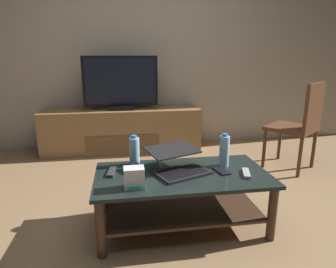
# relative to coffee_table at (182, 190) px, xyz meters

# --- Properties ---
(ground_plane) EXTENTS (7.68, 7.68, 0.00)m
(ground_plane) POSITION_rel_coffee_table_xyz_m (-0.03, 0.03, -0.28)
(ground_plane) COLOR olive
(back_wall) EXTENTS (6.40, 0.12, 2.80)m
(back_wall) POSITION_rel_coffee_table_xyz_m (-0.03, 2.15, 1.12)
(back_wall) COLOR #B2A38C
(back_wall) RESTS_ON ground
(coffee_table) EXTENTS (1.19, 0.61, 0.40)m
(coffee_table) POSITION_rel_coffee_table_xyz_m (0.00, 0.00, 0.00)
(coffee_table) COLOR black
(coffee_table) RESTS_ON ground
(media_cabinet) EXTENTS (1.97, 0.45, 0.54)m
(media_cabinet) POSITION_rel_coffee_table_xyz_m (-0.40, 1.83, -0.01)
(media_cabinet) COLOR olive
(media_cabinet) RESTS_ON ground
(television) EXTENTS (0.91, 0.20, 0.65)m
(television) POSITION_rel_coffee_table_xyz_m (-0.40, 1.81, 0.58)
(television) COLOR black
(television) RESTS_ON media_cabinet
(dining_chair) EXTENTS (0.61, 0.61, 0.93)m
(dining_chair) POSITION_rel_coffee_table_xyz_m (1.43, 0.86, 0.24)
(dining_chair) COLOR #59331E
(dining_chair) RESTS_ON ground
(laptop) EXTENTS (0.47, 0.47, 0.15)m
(laptop) POSITION_rel_coffee_table_xyz_m (-0.02, 0.04, 0.18)
(laptop) COLOR black
(laptop) RESTS_ON coffee_table
(router_box) EXTENTS (0.12, 0.10, 0.13)m
(router_box) POSITION_rel_coffee_table_xyz_m (-0.34, -0.17, 0.19)
(router_box) COLOR silver
(router_box) RESTS_ON coffee_table
(water_bottle_near) EXTENTS (0.08, 0.08, 0.22)m
(water_bottle_near) POSITION_rel_coffee_table_xyz_m (-0.32, 0.22, 0.23)
(water_bottle_near) COLOR #99C6E5
(water_bottle_near) RESTS_ON coffee_table
(water_bottle_far) EXTENTS (0.07, 0.07, 0.25)m
(water_bottle_far) POSITION_rel_coffee_table_xyz_m (0.33, 0.09, 0.24)
(water_bottle_far) COLOR #99C6E5
(water_bottle_far) RESTS_ON coffee_table
(cell_phone) EXTENTS (0.10, 0.15, 0.01)m
(cell_phone) POSITION_rel_coffee_table_xyz_m (0.28, -0.01, 0.13)
(cell_phone) COLOR black
(cell_phone) RESTS_ON coffee_table
(tv_remote) EXTENTS (0.07, 0.16, 0.02)m
(tv_remote) POSITION_rel_coffee_table_xyz_m (-0.48, 0.08, 0.13)
(tv_remote) COLOR #2D2D30
(tv_remote) RESTS_ON coffee_table
(soundbar_remote) EXTENTS (0.09, 0.17, 0.02)m
(soundbar_remote) POSITION_rel_coffee_table_xyz_m (0.43, -0.09, 0.13)
(soundbar_remote) COLOR #99999E
(soundbar_remote) RESTS_ON coffee_table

